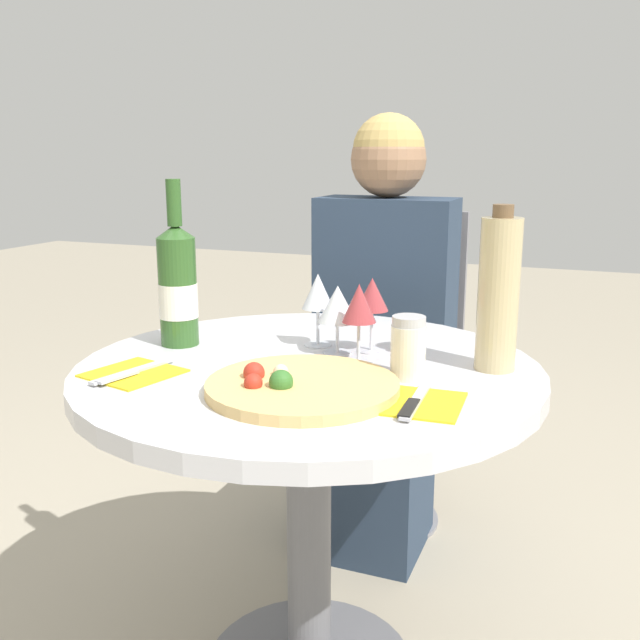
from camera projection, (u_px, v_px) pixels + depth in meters
The scene contains 13 objects.
dining_table at pixel (309, 433), 1.44m from camera, with size 0.92×0.92×0.70m.
chair_behind_diner at pixel (390, 371), 2.18m from camera, with size 0.39×0.39×0.94m.
seated_diner at pixel (377, 350), 2.03m from camera, with size 0.39×0.41×1.22m.
pizza_large at pixel (300, 386), 1.24m from camera, with size 0.34×0.34×0.05m.
wine_bottle at pixel (178, 285), 1.52m from camera, with size 0.08×0.08×0.35m.
tall_carafe at pixel (498, 293), 1.34m from camera, with size 0.08×0.08×0.31m.
sugar_shaker at pixel (408, 348), 1.31m from camera, with size 0.06×0.06×0.12m.
wine_glass_back_right at pixel (372, 296), 1.47m from camera, with size 0.07×0.07×0.16m.
wine_glass_front_right at pixel (359, 305), 1.39m from camera, with size 0.07×0.07×0.16m.
wine_glass_center at pixel (338, 305), 1.46m from camera, with size 0.08×0.08×0.14m.
wine_glass_back_left at pixel (318, 293), 1.51m from camera, with size 0.07×0.07×0.16m.
place_setting_left at pixel (132, 373), 1.34m from camera, with size 0.18×0.19×0.01m.
place_setting_right at pixel (416, 403), 1.18m from camera, with size 0.16×0.19×0.01m.
Camera 1 is at (0.52, -1.24, 1.11)m, focal length 40.00 mm.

